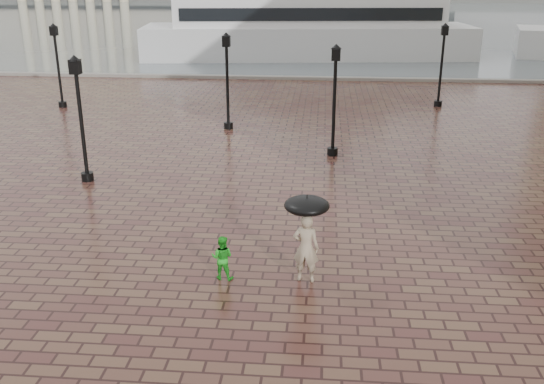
{
  "coord_description": "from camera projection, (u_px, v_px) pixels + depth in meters",
  "views": [
    {
      "loc": [
        2.55,
        -10.37,
        7.38
      ],
      "look_at": [
        1.18,
        5.61,
        1.4
      ],
      "focal_mm": 40.0,
      "sensor_mm": 36.0,
      "label": 1
    }
  ],
  "objects": [
    {
      "name": "harbour_water",
      "position": [
        310.0,
        15.0,
        98.36
      ],
      "size": [
        240.0,
        240.0,
        0.0
      ],
      "primitive_type": "plane",
      "color": "#495559",
      "rests_on": "ground"
    },
    {
      "name": "adult_pedestrian",
      "position": [
        306.0,
        248.0,
        14.88
      ],
      "size": [
        0.7,
        0.51,
        1.78
      ],
      "primitive_type": "imported",
      "rotation": [
        0.0,
        0.0,
        3.0
      ],
      "color": "gray",
      "rests_on": "ground"
    },
    {
      "name": "child_pedestrian",
      "position": [
        222.0,
        258.0,
        15.09
      ],
      "size": [
        0.6,
        0.5,
        1.15
      ],
      "primitive_type": "imported",
      "rotation": [
        0.0,
        0.0,
        3.03
      ],
      "color": "green",
      "rests_on": "ground"
    },
    {
      "name": "ferry_near",
      "position": [
        308.0,
        25.0,
        51.61
      ],
      "size": [
        28.45,
        9.75,
        9.14
      ],
      "rotation": [
        0.0,
        0.0,
        0.11
      ],
      "color": "#BABABA",
      "rests_on": "ground"
    },
    {
      "name": "umbrella",
      "position": [
        307.0,
        205.0,
        14.49
      ],
      "size": [
        1.1,
        1.1,
        1.17
      ],
      "color": "black",
      "rests_on": "ground"
    },
    {
      "name": "quay_edge",
      "position": [
        287.0,
        79.0,
        42.34
      ],
      "size": [
        80.0,
        0.6,
        0.3
      ],
      "primitive_type": "cube",
      "color": "slate",
      "rests_on": "ground"
    },
    {
      "name": "ground",
      "position": [
        192.0,
        348.0,
        12.46
      ],
      "size": [
        300.0,
        300.0,
        0.0
      ],
      "primitive_type": "plane",
      "color": "#3D1F1B",
      "rests_on": "ground"
    },
    {
      "name": "street_lamps",
      "position": [
        234.0,
        82.0,
        28.21
      ],
      "size": [
        21.44,
        14.44,
        4.4
      ],
      "color": "black",
      "rests_on": "ground"
    }
  ]
}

